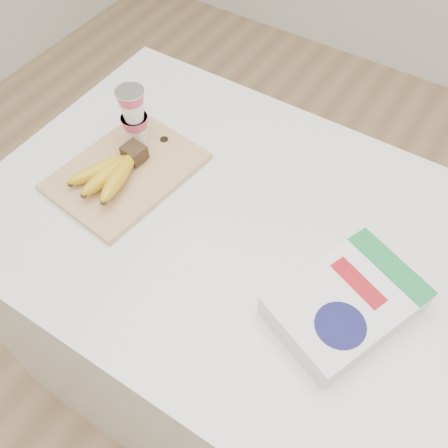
# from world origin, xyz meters

# --- Properties ---
(room) EXTENTS (4.00, 4.00, 4.00)m
(room) POSITION_xyz_m (0.00, 0.00, 1.35)
(room) COLOR tan
(room) RESTS_ON ground
(table) EXTENTS (1.19, 0.80, 0.90)m
(table) POSITION_xyz_m (0.00, 0.00, 0.45)
(table) COLOR white
(table) RESTS_ON ground
(cutting_board) EXTENTS (0.28, 0.35, 0.02)m
(cutting_board) POSITION_xyz_m (-0.32, -0.02, 0.90)
(cutting_board) COLOR tan
(cutting_board) RESTS_ON table
(bananas) EXTENTS (0.14, 0.19, 0.06)m
(bananas) POSITION_xyz_m (-0.33, -0.05, 0.94)
(bananas) COLOR #382816
(bananas) RESTS_ON cutting_board
(yogurt_stack) EXTENTS (0.07, 0.07, 0.15)m
(yogurt_stack) POSITION_xyz_m (-0.35, 0.07, 0.99)
(yogurt_stack) COLOR white
(yogurt_stack) RESTS_ON cutting_board
(cereal_box) EXTENTS (0.27, 0.31, 0.06)m
(cereal_box) POSITION_xyz_m (0.24, -0.07, 0.93)
(cereal_box) COLOR white
(cereal_box) RESTS_ON table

